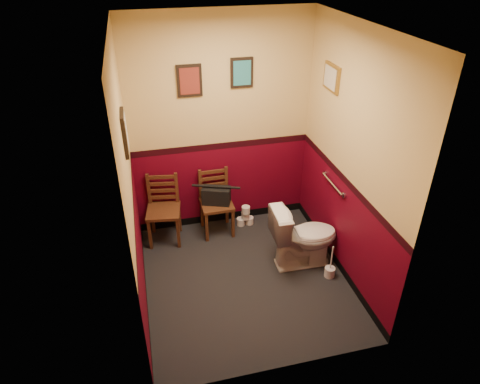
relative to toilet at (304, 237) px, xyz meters
name	(u,v)px	position (x,y,z in m)	size (l,w,h in m)	color
floor	(245,278)	(-0.72, -0.12, -0.38)	(2.20, 2.40, 0.00)	black
ceiling	(247,27)	(-0.72, -0.12, 2.32)	(2.20, 2.40, 0.00)	silver
wall_back	(221,128)	(-0.72, 1.08, 0.97)	(2.20, 2.70, 0.00)	#500414
wall_front	(287,250)	(-0.72, -1.32, 0.97)	(2.20, 2.70, 0.00)	#500414
wall_left	(130,188)	(-1.82, -0.12, 0.97)	(2.40, 2.70, 0.00)	#500414
wall_right	(350,162)	(0.38, -0.12, 0.97)	(2.40, 2.70, 0.00)	#500414
grab_bar	(333,184)	(0.35, 0.13, 0.57)	(0.05, 0.56, 0.06)	silver
framed_print_back_a	(189,81)	(-1.07, 1.06, 1.57)	(0.28, 0.04, 0.36)	black
framed_print_back_b	(242,73)	(-0.47, 1.06, 1.62)	(0.26, 0.04, 0.34)	black
framed_print_left	(125,133)	(-1.80, -0.02, 1.47)	(0.04, 0.30, 0.38)	black
framed_print_right	(331,78)	(0.36, 0.48, 1.67)	(0.04, 0.34, 0.28)	olive
toilet	(304,237)	(0.00, 0.00, 0.00)	(0.43, 0.77, 0.76)	white
toilet_brush	(330,271)	(0.22, -0.30, -0.31)	(0.12, 0.12, 0.42)	silver
chair_left	(164,209)	(-1.51, 0.87, 0.05)	(0.46, 0.46, 0.86)	#572F1A
chair_right	(216,202)	(-0.85, 0.89, 0.04)	(0.40, 0.40, 0.84)	#572F1A
handbag	(216,195)	(-0.85, 0.85, 0.17)	(0.38, 0.28, 0.25)	black
tp_stack	(245,217)	(-0.46, 0.91, -0.26)	(0.23, 0.14, 0.30)	silver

